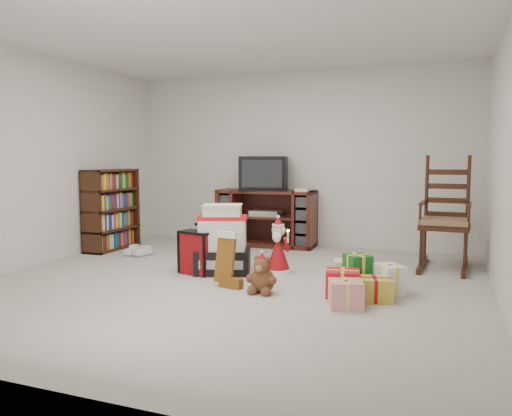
{
  "coord_description": "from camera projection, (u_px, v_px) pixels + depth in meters",
  "views": [
    {
      "loc": [
        2.04,
        -4.54,
        1.27
      ],
      "look_at": [
        0.06,
        0.6,
        0.72
      ],
      "focal_mm": 35.0,
      "sensor_mm": 36.0,
      "label": 1
    }
  ],
  "objects": [
    {
      "name": "room",
      "position": [
        228.0,
        160.0,
        4.95
      ],
      "size": [
        5.01,
        5.01,
        2.51
      ],
      "color": "beige",
      "rests_on": "ground"
    },
    {
      "name": "tv_stand",
      "position": [
        266.0,
        218.0,
        7.23
      ],
      "size": [
        1.43,
        0.56,
        0.81
      ],
      "rotation": [
        0.0,
        0.0,
        0.04
      ],
      "color": "#451813",
      "rests_on": "floor"
    },
    {
      "name": "bookshelf",
      "position": [
        112.0,
        211.0,
        6.95
      ],
      "size": [
        0.3,
        0.91,
        1.12
      ],
      "color": "#391E0F",
      "rests_on": "floor"
    },
    {
      "name": "rocking_chair",
      "position": [
        445.0,
        228.0,
        5.76
      ],
      "size": [
        0.59,
        0.92,
        1.36
      ],
      "rotation": [
        0.0,
        0.0,
        -0.05
      ],
      "color": "#391E0F",
      "rests_on": "floor"
    },
    {
      "name": "gift_pile",
      "position": [
        223.0,
        244.0,
        5.51
      ],
      "size": [
        0.7,
        0.6,
        0.75
      ],
      "rotation": [
        0.0,
        0.0,
        0.33
      ],
      "color": "black",
      "rests_on": "floor"
    },
    {
      "name": "red_suitcase",
      "position": [
        197.0,
        252.0,
        5.46
      ],
      "size": [
        0.4,
        0.27,
        0.56
      ],
      "rotation": [
        0.0,
        0.0,
        -0.23
      ],
      "color": "maroon",
      "rests_on": "floor"
    },
    {
      "name": "stocking",
      "position": [
        225.0,
        259.0,
        4.95
      ],
      "size": [
        0.27,
        0.16,
        0.55
      ],
      "primitive_type": null,
      "rotation": [
        0.0,
        0.0,
        -0.19
      ],
      "color": "#0C731B",
      "rests_on": "floor"
    },
    {
      "name": "teddy_bear",
      "position": [
        262.0,
        277.0,
        4.71
      ],
      "size": [
        0.23,
        0.21,
        0.35
      ],
      "color": "brown",
      "rests_on": "floor"
    },
    {
      "name": "santa_figurine",
      "position": [
        278.0,
        251.0,
        5.54
      ],
      "size": [
        0.31,
        0.29,
        0.63
      ],
      "color": "maroon",
      "rests_on": "floor"
    },
    {
      "name": "mrs_claus_figurine",
      "position": [
        227.0,
        241.0,
        6.17
      ],
      "size": [
        0.32,
        0.3,
        0.65
      ],
      "color": "maroon",
      "rests_on": "floor"
    },
    {
      "name": "sneaker_pair",
      "position": [
        137.0,
        252.0,
        6.51
      ],
      "size": [
        0.33,
        0.28,
        0.09
      ],
      "rotation": [
        0.0,
        0.0,
        -0.06
      ],
      "color": "silver",
      "rests_on": "floor"
    },
    {
      "name": "gift_cluster",
      "position": [
        364.0,
        279.0,
        4.71
      ],
      "size": [
        0.77,
        1.12,
        0.26
      ],
      "color": "red",
      "rests_on": "floor"
    },
    {
      "name": "crt_television",
      "position": [
        264.0,
        173.0,
        7.17
      ],
      "size": [
        0.76,
        0.62,
        0.49
      ],
      "rotation": [
        0.0,
        0.0,
        0.24
      ],
      "color": "black",
      "rests_on": "tv_stand"
    }
  ]
}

